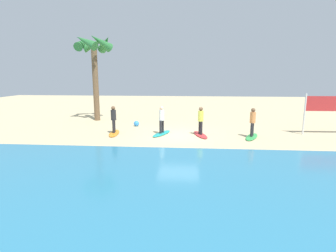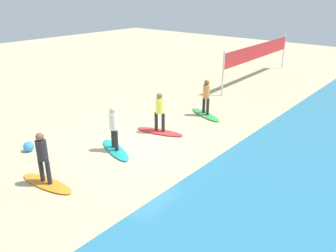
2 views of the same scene
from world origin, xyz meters
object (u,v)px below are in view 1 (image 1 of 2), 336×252
Objects in this scene: surfboard_teal at (162,133)px; palm_tree at (94,51)px; surfer_orange at (114,117)px; surfer_red at (201,118)px; surfboard_orange at (114,133)px; surfer_teal at (162,118)px; surfer_green at (253,120)px; beach_ball at (136,124)px; surfboard_green at (252,137)px; surfboard_red at (200,135)px.

surfboard_teal is 0.31× the size of palm_tree.
surfer_orange is 0.24× the size of palm_tree.
surfer_red and surfer_orange have the same top height.
surfboard_teal is 2.95m from surfboard_orange.
surfer_teal and surfer_orange have the same top height.
surfer_green reaches higher than beach_ball.
surfer_red is 5.40m from surfboard_orange.
surfer_teal is (0.00, 0.00, 0.99)m from surfboard_teal.
surfboard_teal is at bearing 140.45° from palm_tree.
surfer_red is (2.96, -0.30, 0.00)m from surfer_green.
beach_ball is at bearing -108.82° from surfer_orange.
palm_tree is at bearing -39.55° from surfer_teal.
beach_ball is (-0.88, -2.58, -0.85)m from surfer_orange.
palm_tree is (2.77, -4.86, 5.33)m from surfboard_orange.
surfer_red reaches higher than surfboard_orange.
surfer_red is at bearing 82.40° from surfboard_orange.
surfer_green is 2.98m from surfer_red.
surfboard_green and surfboard_teal have the same top height.
surfer_red is at bearing -5.78° from surfer_green.
palm_tree is (8.07, -4.86, 5.33)m from surfboard_red.
surfer_green is 0.24× the size of palm_tree.
surfboard_orange is (8.27, -0.30, -0.99)m from surfer_green.
surfboard_teal is at bearing 130.21° from beach_ball.
surfboard_orange is 0.31× the size of palm_tree.
surfboard_teal is 1.28× the size of surfer_orange.
beach_ball is at bearing -21.33° from surfer_green.
surfboard_red is at bearing 149.70° from beach_ball.
surfboard_green is 1.28× the size of surfer_green.
surfer_green and surfer_teal have the same top height.
surfboard_green is at bearing 177.92° from surfer_orange.
surfer_teal is 3.11m from surfboard_orange.
beach_ball is at bearing -89.14° from surfboard_green.
surfer_teal is (2.36, -0.14, 0.99)m from surfboard_red.
beach_ball is (-3.65, 2.27, -5.18)m from palm_tree.
surfer_orange is at bearing 71.18° from beach_ball.
palm_tree is at bearing -92.87° from surfboard_green.
surfboard_teal is 5.52× the size of beach_ball.
surfer_green is 0.78× the size of surfboard_red.
surfboard_green is 1.28× the size of surfer_teal.
surfer_teal is at bearing -3.43° from surfer_red.
surfboard_teal is at bearing -72.55° from surfboard_green.
surfboard_teal is 1.28× the size of surfer_teal.
surfboard_teal is at bearing -4.74° from surfer_green.
surfer_teal reaches higher than surfboard_green.
surfer_green is 3.14m from surfboard_red.
surfer_green and surfer_orange have the same top height.
palm_tree is at bearing -31.94° from beach_ball.
surfer_green reaches higher than surfboard_orange.
surfboard_orange is at bearing 2.74° from surfer_teal.
surfer_green is 1.00× the size of surfer_red.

